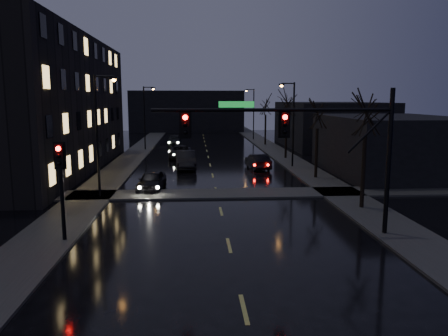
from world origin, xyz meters
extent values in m
cube|color=#2D2D2B|center=(-8.50, 35.00, 0.06)|extent=(3.00, 140.00, 0.12)
cube|color=#2D2D2B|center=(8.50, 35.00, 0.06)|extent=(3.00, 140.00, 0.12)
cube|color=#2D2D2B|center=(0.00, 18.50, 0.06)|extent=(40.00, 3.00, 0.12)
cube|color=black|center=(-16.50, 30.00, 6.00)|extent=(12.00, 30.00, 12.00)
cube|color=black|center=(15.50, 26.00, 2.50)|extent=(10.00, 14.00, 5.00)
cube|color=black|center=(17.00, 48.00, 3.00)|extent=(12.00, 18.00, 6.00)
cube|color=black|center=(-3.00, 78.00, 4.00)|extent=(22.00, 10.00, 8.00)
cylinder|color=black|center=(7.60, 9.00, 3.50)|extent=(0.22, 0.22, 7.00)
cylinder|color=black|center=(2.10, 9.00, 6.00)|extent=(11.00, 0.16, 0.16)
cylinder|color=black|center=(6.60, 9.00, 5.00)|extent=(2.05, 0.10, 2.05)
cube|color=#0C591E|center=(0.40, 9.00, 6.25)|extent=(1.60, 0.04, 0.28)
cube|color=black|center=(-1.90, 9.00, 5.35)|extent=(0.35, 0.28, 1.05)
sphere|color=#FF0705|center=(-1.90, 8.84, 5.68)|extent=(0.22, 0.22, 0.22)
cube|color=black|center=(2.60, 9.00, 5.35)|extent=(0.35, 0.28, 1.05)
sphere|color=#FF0705|center=(2.60, 8.84, 5.68)|extent=(0.22, 0.22, 0.22)
cylinder|color=black|center=(-7.50, 9.00, 2.20)|extent=(0.18, 0.18, 4.40)
cube|color=black|center=(-7.50, 9.00, 4.00)|extent=(0.35, 0.28, 1.05)
sphere|color=#FF0705|center=(-7.50, 8.84, 4.33)|extent=(0.22, 0.22, 0.22)
cylinder|color=black|center=(8.40, 14.00, 2.20)|extent=(0.24, 0.24, 4.40)
cylinder|color=black|center=(8.40, 24.00, 2.06)|extent=(0.24, 0.24, 4.12)
cylinder|color=black|center=(8.40, 36.00, 2.34)|extent=(0.24, 0.24, 4.68)
cylinder|color=black|center=(8.40, 50.00, 2.15)|extent=(0.24, 0.24, 4.29)
cylinder|color=black|center=(-7.80, 18.00, 4.00)|extent=(0.16, 0.16, 8.00)
cylinder|color=black|center=(-7.20, 18.00, 7.90)|extent=(1.20, 0.10, 0.10)
cube|color=black|center=(-6.60, 18.00, 7.80)|extent=(0.50, 0.25, 0.15)
sphere|color=orange|center=(-6.60, 18.00, 7.70)|extent=(0.28, 0.28, 0.28)
cylinder|color=black|center=(-7.80, 45.00, 4.00)|extent=(0.16, 0.16, 8.00)
cylinder|color=black|center=(-7.20, 45.00, 7.90)|extent=(1.20, 0.10, 0.10)
cube|color=black|center=(-6.60, 45.00, 7.80)|extent=(0.50, 0.25, 0.15)
sphere|color=orange|center=(-6.60, 45.00, 7.70)|extent=(0.28, 0.28, 0.28)
cylinder|color=black|center=(7.80, 30.00, 4.00)|extent=(0.16, 0.16, 8.00)
cylinder|color=black|center=(7.20, 30.00, 7.90)|extent=(1.20, 0.10, 0.10)
cube|color=black|center=(6.60, 30.00, 7.80)|extent=(0.50, 0.25, 0.15)
sphere|color=orange|center=(6.60, 30.00, 7.70)|extent=(0.28, 0.28, 0.28)
cylinder|color=black|center=(7.80, 58.00, 4.00)|extent=(0.16, 0.16, 8.00)
cylinder|color=black|center=(7.20, 58.00, 7.90)|extent=(1.20, 0.10, 0.10)
cube|color=black|center=(6.60, 58.00, 7.80)|extent=(0.50, 0.25, 0.15)
sphere|color=orange|center=(6.60, 58.00, 7.70)|extent=(0.28, 0.28, 0.28)
imported|color=black|center=(-4.60, 20.24, 0.70)|extent=(2.11, 4.27, 1.40)
imported|color=black|center=(-2.36, 29.96, 0.83)|extent=(2.06, 5.12, 1.66)
imported|color=black|center=(-3.10, 37.07, 0.70)|extent=(2.42, 5.11, 1.41)
imported|color=black|center=(-4.38, 50.49, 0.68)|extent=(2.05, 4.76, 1.37)
imported|color=black|center=(4.35, 29.28, 0.71)|extent=(2.06, 4.45, 1.41)
camera|label=1|loc=(-1.47, -10.71, 6.51)|focal=35.00mm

